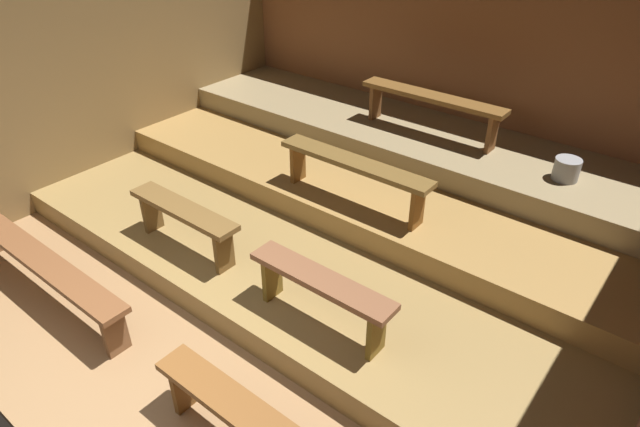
{
  "coord_description": "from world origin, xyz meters",
  "views": [
    {
      "loc": [
        2.97,
        -0.99,
        3.51
      ],
      "look_at": [
        0.1,
        2.59,
        0.6
      ],
      "focal_mm": 30.71,
      "sensor_mm": 36.0,
      "label": 1
    }
  ],
  "objects_px": {
    "bench_floor_left": "(40,262)",
    "bench_lower_left": "(184,216)",
    "bench_lower_right": "(321,288)",
    "pail_upper": "(567,169)",
    "bench_middle_center": "(354,168)",
    "bench_upper_center": "(432,102)"
  },
  "relations": [
    {
      "from": "bench_floor_left",
      "to": "bench_lower_right",
      "type": "bearing_deg",
      "value": 24.9
    },
    {
      "from": "bench_lower_left",
      "to": "pail_upper",
      "type": "height_order",
      "value": "pail_upper"
    },
    {
      "from": "bench_floor_left",
      "to": "pail_upper",
      "type": "xyz_separation_m",
      "value": [
        3.43,
        3.89,
        0.51
      ]
    },
    {
      "from": "bench_middle_center",
      "to": "bench_floor_left",
      "type": "bearing_deg",
      "value": -124.56
    },
    {
      "from": "bench_lower_right",
      "to": "bench_middle_center",
      "type": "xyz_separation_m",
      "value": [
        -0.69,
        1.4,
        0.28
      ]
    },
    {
      "from": "bench_middle_center",
      "to": "pail_upper",
      "type": "distance_m",
      "value": 2.16
    },
    {
      "from": "bench_floor_left",
      "to": "bench_middle_center",
      "type": "distance_m",
      "value": 3.12
    },
    {
      "from": "bench_upper_center",
      "to": "bench_floor_left",
      "type": "bearing_deg",
      "value": -113.84
    },
    {
      "from": "bench_lower_right",
      "to": "pail_upper",
      "type": "height_order",
      "value": "pail_upper"
    },
    {
      "from": "bench_middle_center",
      "to": "bench_upper_center",
      "type": "relative_size",
      "value": 0.98
    },
    {
      "from": "bench_lower_left",
      "to": "bench_lower_right",
      "type": "distance_m",
      "value": 1.71
    },
    {
      "from": "bench_lower_right",
      "to": "bench_middle_center",
      "type": "relative_size",
      "value": 0.76
    },
    {
      "from": "bench_lower_left",
      "to": "bench_upper_center",
      "type": "distance_m",
      "value": 3.13
    },
    {
      "from": "bench_upper_center",
      "to": "pail_upper",
      "type": "height_order",
      "value": "bench_upper_center"
    },
    {
      "from": "bench_floor_left",
      "to": "bench_lower_left",
      "type": "distance_m",
      "value": 1.37
    },
    {
      "from": "bench_middle_center",
      "to": "pail_upper",
      "type": "bearing_deg",
      "value": 38.79
    },
    {
      "from": "bench_lower_left",
      "to": "pail_upper",
      "type": "distance_m",
      "value": 3.87
    },
    {
      "from": "bench_lower_left",
      "to": "bench_middle_center",
      "type": "xyz_separation_m",
      "value": [
        1.01,
        1.4,
        0.28
      ]
    },
    {
      "from": "bench_lower_right",
      "to": "pail_upper",
      "type": "bearing_deg",
      "value": 70.2
    },
    {
      "from": "bench_floor_left",
      "to": "bench_lower_right",
      "type": "distance_m",
      "value": 2.7
    },
    {
      "from": "bench_lower_left",
      "to": "bench_upper_center",
      "type": "relative_size",
      "value": 0.74
    },
    {
      "from": "bench_lower_right",
      "to": "bench_upper_center",
      "type": "height_order",
      "value": "bench_upper_center"
    }
  ]
}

